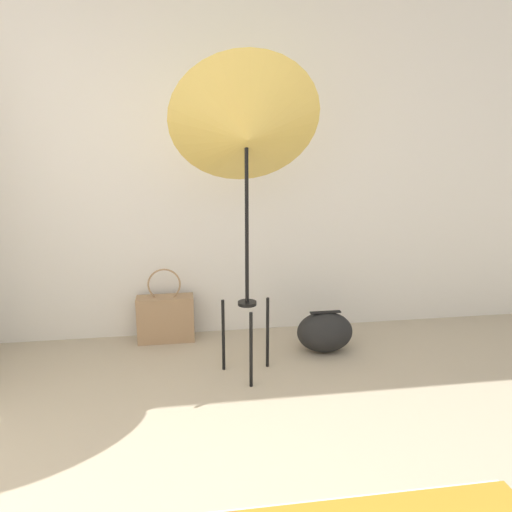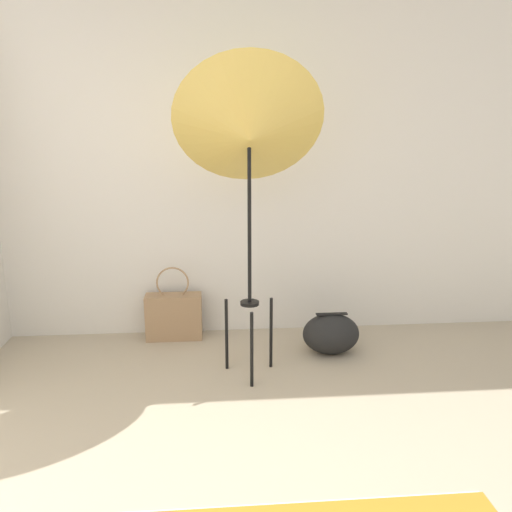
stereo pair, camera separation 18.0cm
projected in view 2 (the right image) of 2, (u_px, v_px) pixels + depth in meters
The scene contains 4 objects.
wall_back at pixel (211, 155), 3.48m from camera, with size 8.00×0.05×2.60m.
photo_umbrella at pixel (249, 132), 2.75m from camera, with size 0.86×0.65×1.86m.
tote_bag at pixel (174, 316), 3.59m from camera, with size 0.40×0.15×0.53m.
duffel_bag at pixel (331, 334), 3.35m from camera, with size 0.38×0.27×0.28m.
Camera 2 is at (0.02, -1.10, 1.45)m, focal length 35.00 mm.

